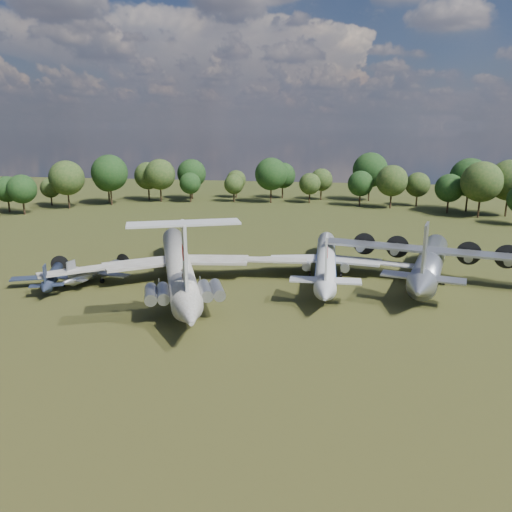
% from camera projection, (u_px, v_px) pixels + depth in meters
% --- Properties ---
extents(ground, '(300.00, 300.00, 0.00)m').
position_uv_depth(ground, '(219.00, 283.00, 79.27)').
color(ground, '#253B13').
rests_on(ground, ground).
extents(il62_airliner, '(58.20, 65.11, 5.26)m').
position_uv_depth(il62_airliner, '(178.00, 269.00, 77.50)').
color(il62_airliner, beige).
rests_on(il62_airliner, ground).
extents(tu104_jet, '(33.54, 43.89, 4.28)m').
position_uv_depth(tu104_jet, '(326.00, 264.00, 82.14)').
color(tu104_jet, silver).
rests_on(tu104_jet, ground).
extents(an12_transport, '(42.32, 45.33, 5.06)m').
position_uv_depth(an12_transport, '(429.00, 266.00, 79.38)').
color(an12_transport, '#A0A2A7').
rests_on(an12_transport, ground).
extents(small_prop_west, '(17.96, 20.35, 2.47)m').
position_uv_depth(small_prop_west, '(53.00, 279.00, 77.00)').
color(small_prop_west, black).
rests_on(small_prop_west, ground).
extents(small_prop_northwest, '(15.02, 18.19, 2.34)m').
position_uv_depth(small_prop_northwest, '(96.00, 274.00, 79.67)').
color(small_prop_northwest, '#9D9FA5').
rests_on(small_prop_northwest, ground).
extents(person_on_il62, '(0.79, 0.60, 1.94)m').
position_uv_depth(person_on_il62, '(184.00, 273.00, 62.63)').
color(person_on_il62, '#856344').
rests_on(person_on_il62, il62_airliner).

